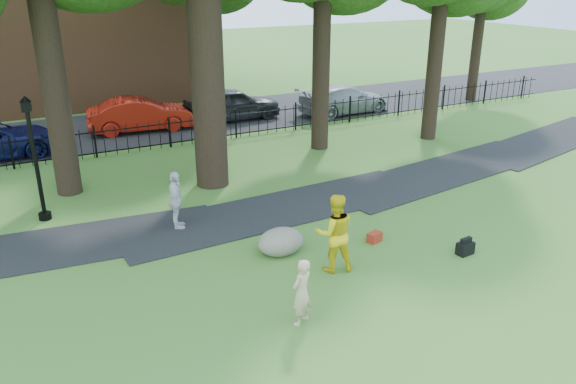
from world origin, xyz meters
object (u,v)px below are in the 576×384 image
boulder (281,240)px  red_sedan (140,115)px  woman (302,292)px  lamppost (36,161)px  man (335,233)px

boulder → red_sedan: 13.76m
woman → lamppost: 9.27m
woman → man: man is taller
woman → red_sedan: size_ratio=0.32×
man → red_sedan: bearing=-68.6°
man → lamppost: 8.94m
man → lamppost: size_ratio=0.54×
man → boulder: 1.72m
boulder → lamppost: 7.51m
man → red_sedan: man is taller
lamppost → red_sedan: (5.06, 8.58, -1.04)m
boulder → lamppost: bearing=135.3°
woman → man: bearing=-162.1°
lamppost → red_sedan: bearing=75.6°
woman → red_sedan: (0.89, 16.79, 0.03)m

